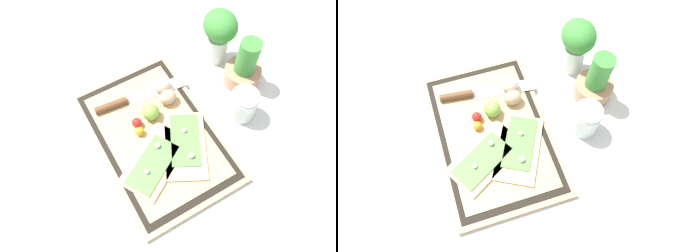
{
  "view_description": "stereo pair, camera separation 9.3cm",
  "coord_description": "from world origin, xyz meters",
  "views": [
    {
      "loc": [
        0.37,
        -0.17,
        0.86
      ],
      "look_at": [
        0.0,
        0.04,
        0.03
      ],
      "focal_mm": 35.0,
      "sensor_mm": 36.0,
      "label": 1
    },
    {
      "loc": [
        0.41,
        -0.09,
        0.86
      ],
      "look_at": [
        0.0,
        0.04,
        0.03
      ],
      "focal_mm": 35.0,
      "sensor_mm": 36.0,
      "label": 2
    }
  ],
  "objects": [
    {
      "name": "ground_plane",
      "position": [
        0.0,
        0.0,
        0.0
      ],
      "size": [
        6.0,
        6.0,
        0.0
      ],
      "primitive_type": "plane",
      "color": "silver"
    },
    {
      "name": "cutting_board",
      "position": [
        0.0,
        0.0,
        0.01
      ],
      "size": [
        0.49,
        0.32,
        0.02
      ],
      "color": "tan",
      "rests_on": "ground_plane"
    },
    {
      "name": "pizza_slice_near",
      "position": [
        0.07,
        -0.04,
        0.02
      ],
      "size": [
        0.2,
        0.24,
        0.02
      ],
      "color": "#DBBC7F",
      "rests_on": "cutting_board"
    },
    {
      "name": "pizza_slice_far",
      "position": [
        0.07,
        0.06,
        0.02
      ],
      "size": [
        0.23,
        0.2,
        0.02
      ],
      "color": "#DBBC7F",
      "rests_on": "cutting_board"
    },
    {
      "name": "knife",
      "position": [
        -0.14,
        -0.02,
        0.03
      ],
      "size": [
        0.06,
        0.29,
        0.02
      ],
      "color": "silver",
      "rests_on": "cutting_board"
    },
    {
      "name": "egg_brown",
      "position": [
        -0.08,
        0.09,
        0.04
      ],
      "size": [
        0.04,
        0.05,
        0.04
      ],
      "primitive_type": "ellipsoid",
      "color": "tan",
      "rests_on": "cutting_board"
    },
    {
      "name": "egg_pink",
      "position": [
        -0.13,
        0.09,
        0.04
      ],
      "size": [
        0.04,
        0.05,
        0.04
      ],
      "primitive_type": "ellipsoid",
      "color": "beige",
      "rests_on": "cutting_board"
    },
    {
      "name": "lime",
      "position": [
        -0.06,
        0.02,
        0.04
      ],
      "size": [
        0.05,
        0.05,
        0.05
      ],
      "primitive_type": "sphere",
      "color": "#7FB742",
      "rests_on": "cutting_board"
    },
    {
      "name": "cherry_tomato_red",
      "position": [
        -0.06,
        -0.03,
        0.03
      ],
      "size": [
        0.03,
        0.03,
        0.03
      ],
      "primitive_type": "sphere",
      "color": "red",
      "rests_on": "cutting_board"
    },
    {
      "name": "cherry_tomato_yellow",
      "position": [
        -0.03,
        -0.04,
        0.03
      ],
      "size": [
        0.03,
        0.03,
        0.03
      ],
      "primitive_type": "sphere",
      "color": "orange",
      "rests_on": "cutting_board"
    },
    {
      "name": "herb_pot",
      "position": [
        -0.04,
        0.33,
        0.06
      ],
      "size": [
        0.11,
        0.11,
        0.17
      ],
      "color": "#AD7A5B",
      "rests_on": "ground_plane"
    },
    {
      "name": "sauce_jar",
      "position": [
        0.05,
        0.26,
        0.04
      ],
      "size": [
        0.08,
        0.08,
        0.1
      ],
      "color": "silver",
      "rests_on": "ground_plane"
    },
    {
      "name": "herb_glass",
      "position": [
        -0.16,
        0.31,
        0.11
      ],
      "size": [
        0.11,
        0.1,
        0.19
      ],
      "color": "silver",
      "rests_on": "ground_plane"
    }
  ]
}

